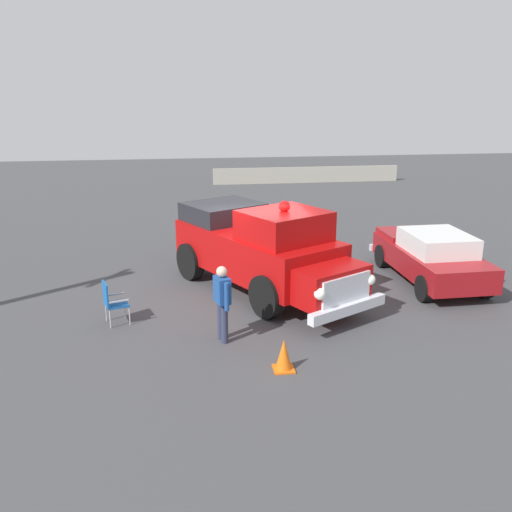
{
  "coord_description": "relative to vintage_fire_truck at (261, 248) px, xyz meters",
  "views": [
    {
      "loc": [
        1.96,
        13.82,
        5.2
      ],
      "look_at": [
        -0.04,
        -0.3,
        0.91
      ],
      "focal_mm": 39.24,
      "sensor_mm": 36.0,
      "label": 1
    }
  ],
  "objects": [
    {
      "name": "spectator_seated",
      "position": [
        -1.04,
        -3.13,
        -0.5
      ],
      "size": [
        0.51,
        0.61,
        1.29
      ],
      "color": "#383842",
      "rests_on": "ground"
    },
    {
      "name": "lawn_chair_near_truck",
      "position": [
        -1.08,
        -3.26,
        -0.61
      ],
      "size": [
        0.62,
        0.61,
        1.02
      ],
      "color": "#B7BABF",
      "rests_on": "ground"
    },
    {
      "name": "classic_hot_rod",
      "position": [
        -4.78,
        -0.16,
        -0.45
      ],
      "size": [
        1.96,
        4.39,
        1.46
      ],
      "color": "black",
      "rests_on": "ground"
    },
    {
      "name": "vintage_fire_truck",
      "position": [
        0.0,
        0.0,
        0.0
      ],
      "size": [
        4.78,
        6.26,
        2.59
      ],
      "color": "black",
      "rests_on": "ground"
    },
    {
      "name": "ground_plane",
      "position": [
        0.15,
        0.1,
        -1.2
      ],
      "size": [
        60.0,
        60.0,
        0.0
      ],
      "primitive_type": "plane",
      "color": "#424244"
    },
    {
      "name": "lawn_chair_by_car",
      "position": [
        3.71,
        1.7,
        -0.61
      ],
      "size": [
        0.62,
        0.63,
        1.02
      ],
      "color": "#B7BABF",
      "rests_on": "ground"
    },
    {
      "name": "spectator_standing",
      "position": [
        1.28,
        2.95,
        -0.23
      ],
      "size": [
        0.36,
        0.64,
        1.68
      ],
      "color": "#2D334C",
      "rests_on": "ground"
    },
    {
      "name": "traffic_cone",
      "position": [
        0.23,
        4.41,
        -0.89
      ],
      "size": [
        0.4,
        0.4,
        0.64
      ],
      "color": "orange",
      "rests_on": "ground"
    },
    {
      "name": "background_fence",
      "position": [
        -5.25,
        -17.32,
        -0.75
      ],
      "size": [
        10.74,
        0.12,
        0.9
      ],
      "color": "#A8A393",
      "rests_on": "ground"
    }
  ]
}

